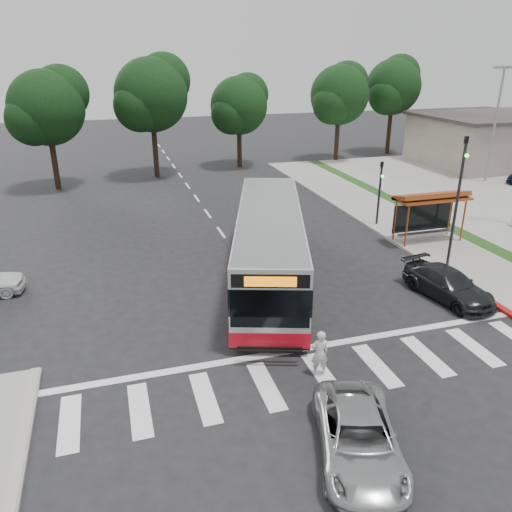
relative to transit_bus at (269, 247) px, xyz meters
name	(u,v)px	position (x,y,z in m)	size (l,w,h in m)	color
ground	(275,308)	(-0.64, -2.74, -1.69)	(140.00, 140.00, 0.00)	black
sidewalk_east	(400,225)	(10.36, 5.26, -1.63)	(4.00, 40.00, 0.12)	gray
curb_east	(372,228)	(8.36, 5.26, -1.61)	(0.30, 40.00, 0.15)	#9E9991
curb_east_red	(486,299)	(8.36, -4.74, -1.61)	(0.32, 6.00, 0.15)	maroon
commercial_building	(497,141)	(29.36, 19.26, 0.51)	(14.00, 10.00, 4.40)	#A79B8C
building_roof_cap	(502,116)	(29.36, 19.26, 2.86)	(14.60, 10.60, 0.30)	#383330
crosswalk_ladder	(323,375)	(-0.64, -7.74, -1.68)	(18.00, 2.60, 0.01)	silver
bus_shelter	(430,202)	(10.16, 2.36, 0.66)	(4.20, 1.60, 2.86)	#944018
traffic_signal_ne_tall	(458,193)	(8.96, -1.25, 2.19)	(0.18, 0.37, 6.50)	black
traffic_signal_ne_short	(380,187)	(8.96, 5.75, 0.79)	(0.18, 0.37, 4.00)	black
lot_light_mid	(498,109)	(23.36, 13.26, 4.22)	(1.90, 0.35, 9.01)	gray
tree_ne_a	(340,94)	(15.43, 25.32, 4.71)	(6.16, 5.74, 9.30)	black
tree_ne_b	(394,86)	(22.43, 27.32, 5.23)	(6.16, 5.74, 10.02)	black
tree_north_a	(152,94)	(-2.56, 23.33, 5.24)	(6.60, 6.15, 10.17)	black
tree_north_b	(239,105)	(5.43, 25.32, 3.98)	(5.72, 5.33, 8.43)	black
tree_north_c	(47,106)	(-10.57, 21.32, 4.61)	(6.16, 5.74, 9.30)	black
transit_bus	(269,247)	(0.00, 0.00, 0.00)	(2.83, 13.05, 3.37)	silver
pedestrian	(320,353)	(-0.77, -7.63, -0.86)	(0.60, 0.39, 1.64)	silver
dark_sedan	(448,284)	(6.86, -4.04, -1.04)	(1.80, 4.44, 1.29)	black
silver_suv_south	(359,438)	(-1.26, -11.32, -1.06)	(2.06, 4.47, 1.24)	#989B9D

